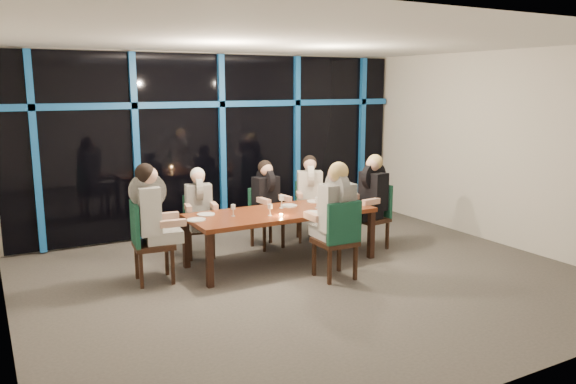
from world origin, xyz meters
name	(u,v)px	position (x,y,z in m)	size (l,w,h in m)	color
room	(312,122)	(0.00, 0.00, 2.02)	(7.04, 7.00, 3.02)	#5A554F
window_wall	(222,140)	(0.01, 2.93, 1.55)	(6.86, 0.43, 2.94)	black
dining_table	(281,216)	(0.00, 0.80, 0.68)	(2.60, 1.00, 0.75)	brown
chair_far_left	(199,222)	(-0.89, 1.70, 0.50)	(0.48, 0.48, 0.89)	#311B10
chair_far_mid	(264,214)	(0.17, 1.65, 0.51)	(0.48, 0.48, 0.92)	#311B10
chair_far_right	(309,207)	(0.99, 1.68, 0.52)	(0.57, 0.57, 0.94)	#311B10
chair_end_left	(146,238)	(-1.87, 0.91, 0.58)	(0.53, 0.53, 1.04)	#311B10
chair_end_right	(375,213)	(1.61, 0.77, 0.55)	(0.51, 0.51, 0.99)	#311B10
chair_near_mid	(339,236)	(0.30, -0.19, 0.58)	(0.50, 0.50, 1.04)	#311B10
diner_far_left	(199,199)	(-0.90, 1.62, 0.85)	(0.49, 0.59, 0.87)	black
diner_far_mid	(267,191)	(0.18, 1.58, 0.88)	(0.49, 0.60, 0.90)	black
diner_far_right	(310,186)	(0.96, 1.61, 0.90)	(0.59, 0.64, 0.91)	silver
diner_end_left	(151,206)	(-1.79, 0.90, 0.99)	(0.67, 0.55, 1.02)	black
diner_end_right	(372,188)	(1.53, 0.76, 0.94)	(0.64, 0.52, 0.96)	black
diner_near_mid	(336,203)	(0.31, -0.10, 0.99)	(0.53, 0.65, 1.02)	black
plate_far_left	(206,214)	(-1.01, 1.07, 0.76)	(0.24, 0.24, 0.01)	white
plate_far_mid	(289,206)	(0.25, 1.02, 0.76)	(0.24, 0.24, 0.01)	white
plate_far_right	(315,201)	(0.74, 1.09, 0.76)	(0.24, 0.24, 0.01)	white
plate_end_left	(196,220)	(-1.22, 0.84, 0.76)	(0.24, 0.24, 0.01)	white
plate_end_right	(343,205)	(0.97, 0.68, 0.76)	(0.24, 0.24, 0.01)	white
plate_near_mid	(313,212)	(0.32, 0.47, 0.76)	(0.24, 0.24, 0.01)	white
wine_bottle	(342,196)	(0.99, 0.74, 0.88)	(0.08, 0.08, 0.33)	black
water_pitcher	(333,199)	(0.78, 0.67, 0.86)	(0.13, 0.12, 0.21)	silver
tea_light	(281,215)	(-0.15, 0.53, 0.76)	(0.05, 0.05, 0.03)	#FFA24C
wine_glass_a	(270,207)	(-0.27, 0.62, 0.86)	(0.06, 0.06, 0.16)	silver
wine_glass_b	(282,199)	(0.09, 0.96, 0.89)	(0.07, 0.07, 0.19)	silver
wine_glass_c	(317,200)	(0.53, 0.70, 0.87)	(0.06, 0.06, 0.16)	white
wine_glass_d	(233,208)	(-0.71, 0.83, 0.86)	(0.06, 0.06, 0.16)	silver
wine_glass_e	(329,195)	(0.85, 0.89, 0.87)	(0.06, 0.06, 0.17)	white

